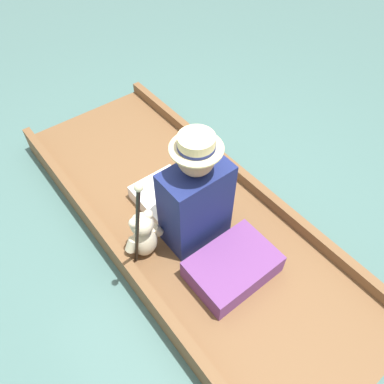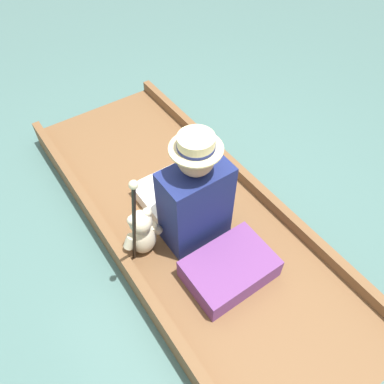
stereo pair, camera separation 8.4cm
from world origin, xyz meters
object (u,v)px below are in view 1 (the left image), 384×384
(wine_glass, at_px, (206,167))
(walking_cane, at_px, (137,224))
(seated_person, at_px, (189,197))
(teddy_bear, at_px, (144,235))

(wine_glass, relative_size, walking_cane, 0.23)
(seated_person, relative_size, teddy_bear, 2.18)
(teddy_bear, bearing_deg, seated_person, -3.28)
(seated_person, relative_size, walking_cane, 0.94)
(walking_cane, bearing_deg, wine_glass, 26.58)
(seated_person, distance_m, teddy_bear, 0.36)
(teddy_bear, height_order, wine_glass, teddy_bear)
(seated_person, bearing_deg, wine_glass, 28.08)
(seated_person, height_order, wine_glass, seated_person)
(wine_glass, height_order, walking_cane, walking_cane)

